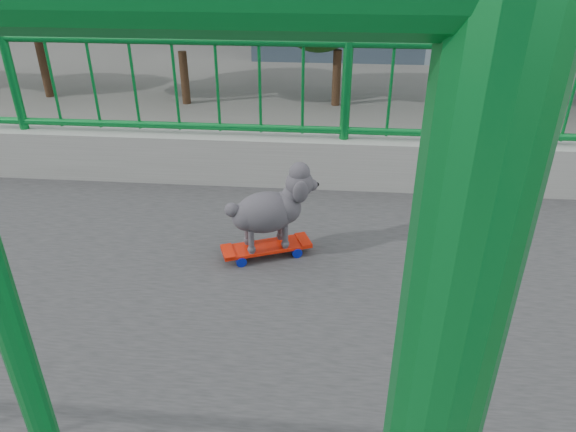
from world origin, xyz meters
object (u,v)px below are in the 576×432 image
at_px(poodle, 271,208).
at_px(car_3, 279,172).
at_px(car_2, 570,226).
at_px(skateboard, 266,248).

relative_size(poodle, car_3, 0.09).
xyz_separation_m(car_2, car_3, (-3.20, -8.87, -0.05)).
height_order(car_2, car_3, car_2).
distance_m(skateboard, car_3, 16.42).
bearing_deg(poodle, car_3, 164.35).
relative_size(poodle, car_2, 0.08).
xyz_separation_m(skateboard, car_2, (-11.86, 7.30, -6.29)).
bearing_deg(skateboard, car_3, 164.27).
bearing_deg(skateboard, car_2, 126.70).
xyz_separation_m(poodle, car_3, (-15.05, -1.59, -6.56)).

